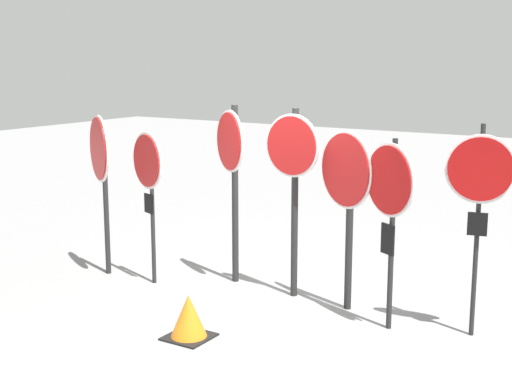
{
  "coord_description": "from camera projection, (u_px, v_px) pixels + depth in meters",
  "views": [
    {
      "loc": [
        4.26,
        -7.28,
        2.96
      ],
      "look_at": [
        -0.32,
        0.0,
        1.33
      ],
      "focal_mm": 50.0,
      "sensor_mm": 36.0,
      "label": 1
    }
  ],
  "objects": [
    {
      "name": "ground_plane",
      "position": [
        278.0,
        299.0,
        8.83
      ],
      "size": [
        40.0,
        40.0,
        0.0
      ],
      "primitive_type": "plane",
      "color": "gray"
    },
    {
      "name": "stop_sign_1",
      "position": [
        148.0,
        172.0,
        9.18
      ],
      "size": [
        0.69,
        0.3,
        2.01
      ],
      "rotation": [
        0.0,
        0.0,
        -0.38
      ],
      "color": "black",
      "rests_on": "ground"
    },
    {
      "name": "stop_sign_2",
      "position": [
        232.0,
        162.0,
        9.24
      ],
      "size": [
        0.69,
        0.45,
        2.36
      ],
      "rotation": [
        0.0,
        0.0,
        -0.57
      ],
      "color": "black",
      "rests_on": "ground"
    },
    {
      "name": "stop_sign_0",
      "position": [
        100.0,
        161.0,
        9.59
      ],
      "size": [
        0.78,
        0.5,
        2.2
      ],
      "rotation": [
        0.0,
        0.0,
        -0.56
      ],
      "color": "black",
      "rests_on": "ground"
    },
    {
      "name": "stop_sign_6",
      "position": [
        480.0,
        184.0,
        7.36
      ],
      "size": [
        0.71,
        0.19,
        2.29
      ],
      "rotation": [
        0.0,
        0.0,
        0.21
      ],
      "color": "black",
      "rests_on": "ground"
    },
    {
      "name": "stop_sign_5",
      "position": [
        390.0,
        194.0,
        7.6
      ],
      "size": [
        0.7,
        0.43,
        2.11
      ],
      "rotation": [
        0.0,
        0.0,
        -0.53
      ],
      "color": "black",
      "rests_on": "ground"
    },
    {
      "name": "stop_sign_4",
      "position": [
        347.0,
        186.0,
        8.21
      ],
      "size": [
        0.82,
        0.43,
        2.14
      ],
      "rotation": [
        0.0,
        0.0,
        -0.46
      ],
      "color": "black",
      "rests_on": "ground"
    },
    {
      "name": "traffic_cone_0",
      "position": [
        189.0,
        317.0,
        7.58
      ],
      "size": [
        0.47,
        0.47,
        0.48
      ],
      "color": "black",
      "rests_on": "ground"
    },
    {
      "name": "stop_sign_3",
      "position": [
        293.0,
        169.0,
        8.64
      ],
      "size": [
        0.77,
        0.17,
        2.35
      ],
      "rotation": [
        0.0,
        0.0,
        -0.1
      ],
      "color": "black",
      "rests_on": "ground"
    }
  ]
}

